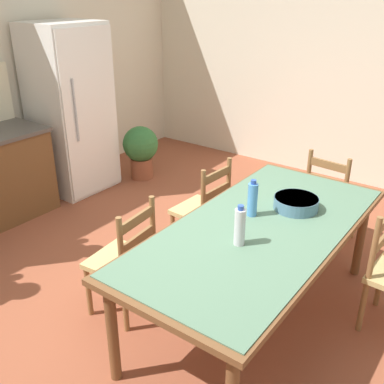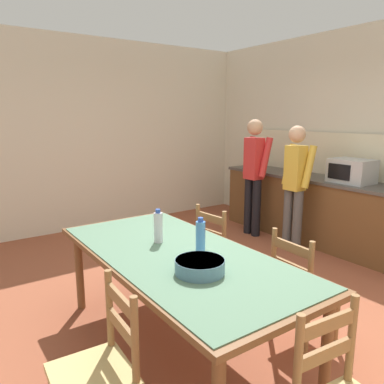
{
  "view_description": "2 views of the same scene",
  "coord_description": "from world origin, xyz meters",
  "px_view_note": "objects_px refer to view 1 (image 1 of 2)",
  "views": [
    {
      "loc": [
        -2.16,
        -1.91,
        2.24
      ],
      "look_at": [
        0.11,
        -0.23,
        0.94
      ],
      "focal_mm": 42.0,
      "sensor_mm": 36.0,
      "label": 1
    },
    {
      "loc": [
        2.42,
        -2.11,
        1.76
      ],
      "look_at": [
        -0.31,
        -0.2,
        1.07
      ],
      "focal_mm": 35.0,
      "sensor_mm": 36.0,
      "label": 2
    }
  ],
  "objects_px": {
    "bottle_near_centre": "(240,226)",
    "chair_head_end": "(330,198)",
    "dining_table": "(260,235)",
    "chair_side_far_left": "(124,260)",
    "bottle_off_centre": "(253,199)",
    "refrigerator": "(71,110)",
    "serving_bowl": "(296,202)",
    "potted_plant": "(141,149)",
    "chair_side_far_right": "(204,210)"
  },
  "relations": [
    {
      "from": "bottle_near_centre",
      "to": "bottle_off_centre",
      "type": "bearing_deg",
      "value": 18.4
    },
    {
      "from": "chair_side_far_left",
      "to": "refrigerator",
      "type": "bearing_deg",
      "value": -128.06
    },
    {
      "from": "dining_table",
      "to": "chair_head_end",
      "type": "bearing_deg",
      "value": 0.07
    },
    {
      "from": "serving_bowl",
      "to": "potted_plant",
      "type": "height_order",
      "value": "serving_bowl"
    },
    {
      "from": "refrigerator",
      "to": "bottle_off_centre",
      "type": "distance_m",
      "value": 2.87
    },
    {
      "from": "dining_table",
      "to": "chair_side_far_left",
      "type": "height_order",
      "value": "chair_side_far_left"
    },
    {
      "from": "serving_bowl",
      "to": "chair_side_far_right",
      "type": "xyz_separation_m",
      "value": [
        0.11,
        0.89,
        -0.38
      ]
    },
    {
      "from": "bottle_near_centre",
      "to": "chair_head_end",
      "type": "xyz_separation_m",
      "value": [
        1.68,
        0.0,
        -0.45
      ]
    },
    {
      "from": "chair_side_far_left",
      "to": "bottle_off_centre",
      "type": "bearing_deg",
      "value": 125.94
    },
    {
      "from": "refrigerator",
      "to": "chair_side_far_right",
      "type": "relative_size",
      "value": 2.09
    },
    {
      "from": "refrigerator",
      "to": "bottle_off_centre",
      "type": "bearing_deg",
      "value": -104.65
    },
    {
      "from": "dining_table",
      "to": "chair_side_far_left",
      "type": "bearing_deg",
      "value": 121.33
    },
    {
      "from": "refrigerator",
      "to": "dining_table",
      "type": "height_order",
      "value": "refrigerator"
    },
    {
      "from": "bottle_near_centre",
      "to": "chair_head_end",
      "type": "relative_size",
      "value": 0.3
    },
    {
      "from": "dining_table",
      "to": "bottle_near_centre",
      "type": "relative_size",
      "value": 8.2
    },
    {
      "from": "dining_table",
      "to": "chair_head_end",
      "type": "relative_size",
      "value": 2.43
    },
    {
      "from": "serving_bowl",
      "to": "chair_head_end",
      "type": "relative_size",
      "value": 0.35
    },
    {
      "from": "serving_bowl",
      "to": "chair_head_end",
      "type": "distance_m",
      "value": 1.08
    },
    {
      "from": "serving_bowl",
      "to": "refrigerator",
      "type": "bearing_deg",
      "value": 81.44
    },
    {
      "from": "chair_head_end",
      "to": "potted_plant",
      "type": "xyz_separation_m",
      "value": [
        0.1,
        2.47,
        -0.06
      ]
    },
    {
      "from": "refrigerator",
      "to": "chair_side_far_left",
      "type": "xyz_separation_m",
      "value": [
        -1.33,
        -2.09,
        -0.51
      ]
    },
    {
      "from": "chair_head_end",
      "to": "serving_bowl",
      "type": "bearing_deg",
      "value": 99.76
    },
    {
      "from": "bottle_near_centre",
      "to": "serving_bowl",
      "type": "relative_size",
      "value": 0.84
    },
    {
      "from": "refrigerator",
      "to": "chair_side_far_left",
      "type": "bearing_deg",
      "value": -122.44
    },
    {
      "from": "refrigerator",
      "to": "chair_side_far_left",
      "type": "relative_size",
      "value": 2.09
    },
    {
      "from": "refrigerator",
      "to": "chair_head_end",
      "type": "bearing_deg",
      "value": -79.0
    },
    {
      "from": "bottle_off_centre",
      "to": "dining_table",
      "type": "bearing_deg",
      "value": -130.61
    },
    {
      "from": "bottle_off_centre",
      "to": "chair_side_far_right",
      "type": "distance_m",
      "value": 0.9
    },
    {
      "from": "chair_head_end",
      "to": "potted_plant",
      "type": "relative_size",
      "value": 1.36
    },
    {
      "from": "potted_plant",
      "to": "chair_side_far_left",
      "type": "bearing_deg",
      "value": -140.18
    },
    {
      "from": "serving_bowl",
      "to": "chair_side_far_left",
      "type": "xyz_separation_m",
      "value": [
        -0.88,
        0.89,
        -0.38
      ]
    },
    {
      "from": "bottle_off_centre",
      "to": "bottle_near_centre",
      "type": "bearing_deg",
      "value": -161.6
    },
    {
      "from": "chair_side_far_right",
      "to": "refrigerator",
      "type": "bearing_deg",
      "value": -96.32
    },
    {
      "from": "bottle_near_centre",
      "to": "serving_bowl",
      "type": "bearing_deg",
      "value": -6.74
    },
    {
      "from": "refrigerator",
      "to": "dining_table",
      "type": "distance_m",
      "value": 3.03
    },
    {
      "from": "bottle_near_centre",
      "to": "chair_head_end",
      "type": "distance_m",
      "value": 1.73
    },
    {
      "from": "serving_bowl",
      "to": "chair_side_far_right",
      "type": "height_order",
      "value": "chair_side_far_right"
    },
    {
      "from": "refrigerator",
      "to": "bottle_off_centre",
      "type": "xyz_separation_m",
      "value": [
        -0.72,
        -2.77,
        -0.06
      ]
    },
    {
      "from": "bottle_near_centre",
      "to": "bottle_off_centre",
      "type": "height_order",
      "value": "same"
    },
    {
      "from": "dining_table",
      "to": "serving_bowl",
      "type": "distance_m",
      "value": 0.41
    },
    {
      "from": "bottle_off_centre",
      "to": "chair_side_far_left",
      "type": "xyz_separation_m",
      "value": [
        -0.6,
        0.68,
        -0.45
      ]
    },
    {
      "from": "bottle_off_centre",
      "to": "potted_plant",
      "type": "height_order",
      "value": "bottle_off_centre"
    },
    {
      "from": "chair_side_far_left",
      "to": "chair_side_far_right",
      "type": "distance_m",
      "value": 0.99
    },
    {
      "from": "refrigerator",
      "to": "serving_bowl",
      "type": "relative_size",
      "value": 5.94
    },
    {
      "from": "bottle_off_centre",
      "to": "chair_head_end",
      "type": "height_order",
      "value": "bottle_off_centre"
    },
    {
      "from": "chair_side_far_right",
      "to": "bottle_off_centre",
      "type": "bearing_deg",
      "value": 63.26
    },
    {
      "from": "chair_head_end",
      "to": "potted_plant",
      "type": "distance_m",
      "value": 2.47
    },
    {
      "from": "dining_table",
      "to": "chair_side_far_left",
      "type": "distance_m",
      "value": 0.98
    },
    {
      "from": "chair_head_end",
      "to": "chair_side_far_right",
      "type": "distance_m",
      "value": 1.21
    },
    {
      "from": "chair_side_far_left",
      "to": "potted_plant",
      "type": "xyz_separation_m",
      "value": [
        1.99,
        1.66,
        -0.06
      ]
    }
  ]
}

